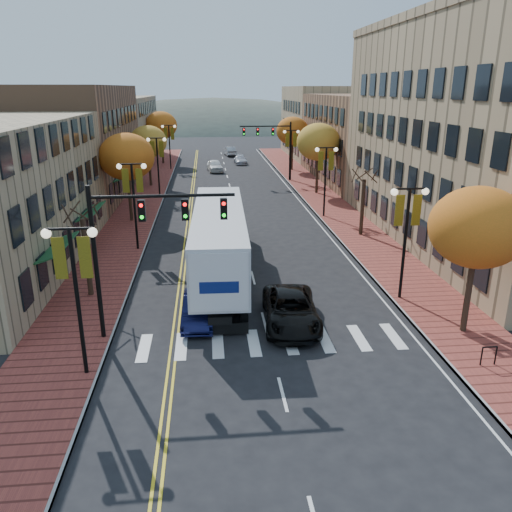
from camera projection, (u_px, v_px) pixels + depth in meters
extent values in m
plane|color=black|center=(275.00, 366.00, 20.35)|extent=(200.00, 200.00, 0.00)
cube|color=brown|center=(144.00, 200.00, 50.14)|extent=(4.00, 85.00, 0.15)
cube|color=brown|center=(319.00, 196.00, 51.79)|extent=(4.00, 85.00, 0.15)
cube|color=brown|center=(64.00, 142.00, 50.96)|extent=(12.00, 24.00, 11.00)
cube|color=#9E8966|center=(109.00, 130.00, 74.77)|extent=(12.00, 26.00, 9.50)
cube|color=#997F5B|center=(509.00, 137.00, 34.74)|extent=(15.00, 28.00, 15.00)
cube|color=brown|center=(381.00, 138.00, 60.05)|extent=(15.00, 24.00, 10.00)
cube|color=#9E8966|center=(336.00, 122.00, 80.63)|extent=(15.00, 20.00, 11.00)
cylinder|color=#382619|center=(87.00, 258.00, 26.34)|extent=(0.28, 0.28, 4.20)
cylinder|color=#382619|center=(130.00, 192.00, 41.31)|extent=(0.28, 0.28, 4.90)
ellipsoid|color=orange|center=(127.00, 157.00, 40.40)|extent=(4.48, 4.48, 3.81)
cylinder|color=#382619|center=(150.00, 165.00, 56.45)|extent=(0.28, 0.28, 4.55)
ellipsoid|color=gold|center=(148.00, 142.00, 55.61)|extent=(4.16, 4.16, 3.54)
cylinder|color=#382619|center=(162.00, 146.00, 73.35)|extent=(0.28, 0.28, 5.04)
ellipsoid|color=orange|center=(161.00, 125.00, 72.40)|extent=(4.61, 4.61, 3.92)
cylinder|color=#382619|center=(469.00, 284.00, 22.28)|extent=(0.28, 0.28, 4.55)
ellipsoid|color=orange|center=(478.00, 227.00, 21.44)|extent=(4.16, 4.16, 3.54)
cylinder|color=#382619|center=(362.00, 207.00, 37.43)|extent=(0.28, 0.28, 4.20)
cylinder|color=#382619|center=(317.00, 170.00, 52.40)|extent=(0.28, 0.28, 4.90)
ellipsoid|color=gold|center=(318.00, 142.00, 51.48)|extent=(4.48, 4.48, 3.81)
cylinder|color=#382619|center=(292.00, 152.00, 67.51)|extent=(0.28, 0.28, 4.76)
ellipsoid|color=orange|center=(293.00, 131.00, 66.62)|extent=(4.35, 4.35, 3.70)
cylinder|color=black|center=(78.00, 306.00, 18.69)|extent=(0.16, 0.16, 6.00)
cylinder|color=black|center=(69.00, 229.00, 17.73)|extent=(1.60, 0.10, 0.10)
sphere|color=#FFF2CC|center=(46.00, 233.00, 17.71)|extent=(0.36, 0.36, 0.36)
sphere|color=#FFF2CC|center=(92.00, 232.00, 17.86)|extent=(0.36, 0.36, 0.36)
cube|color=gold|center=(60.00, 258.00, 18.04)|extent=(0.45, 0.03, 1.60)
cube|color=gold|center=(85.00, 258.00, 18.13)|extent=(0.45, 0.03, 1.60)
cylinder|color=black|center=(135.00, 208.00, 33.78)|extent=(0.16, 0.16, 6.00)
cylinder|color=black|center=(131.00, 164.00, 32.82)|extent=(1.60, 0.10, 0.10)
sphere|color=#FFF2CC|center=(119.00, 166.00, 32.79)|extent=(0.36, 0.36, 0.36)
sphere|color=#FFF2CC|center=(144.00, 166.00, 32.94)|extent=(0.36, 0.36, 0.36)
cube|color=gold|center=(126.00, 181.00, 33.13)|extent=(0.45, 0.03, 1.60)
cube|color=gold|center=(139.00, 180.00, 33.21)|extent=(0.45, 0.03, 1.60)
cylinder|color=black|center=(158.00, 168.00, 50.75)|extent=(0.16, 0.16, 6.00)
cylinder|color=black|center=(156.00, 138.00, 49.79)|extent=(1.60, 0.10, 0.10)
sphere|color=#FFF2CC|center=(148.00, 140.00, 49.77)|extent=(0.36, 0.36, 0.36)
sphere|color=#FFF2CC|center=(164.00, 139.00, 49.91)|extent=(0.36, 0.36, 0.36)
cube|color=gold|center=(152.00, 149.00, 50.10)|extent=(0.45, 0.03, 1.60)
cube|color=gold|center=(161.00, 149.00, 50.18)|extent=(0.45, 0.03, 1.60)
cylinder|color=black|center=(170.00, 148.00, 67.72)|extent=(0.16, 0.16, 6.00)
cylinder|color=black|center=(169.00, 125.00, 66.76)|extent=(1.60, 0.10, 0.10)
sphere|color=#FFF2CC|center=(163.00, 126.00, 66.74)|extent=(0.36, 0.36, 0.36)
sphere|color=#FFF2CC|center=(175.00, 126.00, 66.88)|extent=(0.36, 0.36, 0.36)
cube|color=gold|center=(166.00, 134.00, 67.07)|extent=(0.45, 0.03, 1.60)
cube|color=gold|center=(172.00, 134.00, 67.16)|extent=(0.45, 0.03, 1.60)
cylinder|color=black|center=(404.00, 246.00, 25.73)|extent=(0.16, 0.16, 6.00)
cylinder|color=black|center=(410.00, 189.00, 24.77)|extent=(1.60, 0.10, 0.10)
sphere|color=#FFF2CC|center=(394.00, 192.00, 24.75)|extent=(0.36, 0.36, 0.36)
sphere|color=#FFF2CC|center=(425.00, 191.00, 24.89)|extent=(0.36, 0.36, 0.36)
cube|color=gold|center=(399.00, 211.00, 25.08)|extent=(0.45, 0.03, 1.60)
cube|color=gold|center=(417.00, 210.00, 25.17)|extent=(0.45, 0.03, 1.60)
cylinder|color=black|center=(325.00, 183.00, 42.71)|extent=(0.16, 0.16, 6.00)
cylinder|color=black|center=(327.00, 148.00, 41.74)|extent=(1.60, 0.10, 0.10)
sphere|color=#FFF2CC|center=(317.00, 150.00, 41.72)|extent=(0.36, 0.36, 0.36)
sphere|color=#FFF2CC|center=(336.00, 149.00, 41.87)|extent=(0.36, 0.36, 0.36)
cube|color=gold|center=(321.00, 161.00, 42.06)|extent=(0.45, 0.03, 1.60)
cube|color=gold|center=(331.00, 161.00, 42.14)|extent=(0.45, 0.03, 1.60)
cylinder|color=black|center=(291.00, 156.00, 59.68)|extent=(0.16, 0.16, 6.00)
cylinder|color=black|center=(291.00, 130.00, 58.72)|extent=(1.60, 0.10, 0.10)
sphere|color=#FFF2CC|center=(285.00, 132.00, 58.69)|extent=(0.36, 0.36, 0.36)
sphere|color=#FFF2CC|center=(298.00, 132.00, 58.84)|extent=(0.36, 0.36, 0.36)
cube|color=gold|center=(287.00, 140.00, 59.03)|extent=(0.45, 0.03, 1.60)
cube|color=gold|center=(295.00, 140.00, 59.11)|extent=(0.45, 0.03, 1.60)
cylinder|color=black|center=(96.00, 266.00, 21.37)|extent=(0.20, 0.20, 7.00)
cylinder|color=black|center=(163.00, 196.00, 20.69)|extent=(6.00, 0.14, 0.14)
cube|color=black|center=(142.00, 211.00, 20.80)|extent=(0.30, 0.25, 0.90)
sphere|color=#FF0C0C|center=(141.00, 205.00, 20.58)|extent=(0.16, 0.16, 0.16)
cube|color=black|center=(185.00, 210.00, 20.96)|extent=(0.30, 0.25, 0.90)
sphere|color=#FF0C0C|center=(185.00, 205.00, 20.75)|extent=(0.16, 0.16, 0.16)
cube|color=black|center=(224.00, 209.00, 21.11)|extent=(0.30, 0.25, 0.90)
sphere|color=#FF0C0C|center=(224.00, 204.00, 20.90)|extent=(0.16, 0.16, 0.16)
cylinder|color=black|center=(290.00, 152.00, 59.51)|extent=(0.20, 0.20, 7.00)
cylinder|color=black|center=(265.00, 126.00, 58.27)|extent=(6.00, 0.14, 0.14)
cube|color=black|center=(273.00, 131.00, 58.55)|extent=(0.30, 0.25, 0.90)
sphere|color=#FF0C0C|center=(273.00, 129.00, 58.33)|extent=(0.16, 0.16, 0.16)
cube|color=black|center=(258.00, 132.00, 58.38)|extent=(0.30, 0.25, 0.90)
sphere|color=#FF0C0C|center=(258.00, 129.00, 58.17)|extent=(0.16, 0.16, 0.16)
cube|color=black|center=(244.00, 132.00, 58.23)|extent=(0.30, 0.25, 0.90)
sphere|color=#FF0C0C|center=(244.00, 130.00, 58.02)|extent=(0.16, 0.16, 0.16)
cube|color=black|center=(220.00, 268.00, 28.73)|extent=(1.46, 13.95, 0.37)
cube|color=silver|center=(219.00, 237.00, 28.13)|extent=(3.17, 14.00, 3.00)
cube|color=black|center=(220.00, 217.00, 36.55)|extent=(2.77, 3.29, 2.68)
cylinder|color=black|center=(196.00, 316.00, 23.51)|extent=(0.40, 1.08, 1.07)
cylinder|color=black|center=(244.00, 315.00, 23.66)|extent=(0.40, 1.08, 1.07)
cylinder|color=black|center=(197.00, 305.00, 24.73)|extent=(0.40, 1.08, 1.07)
cylinder|color=black|center=(243.00, 304.00, 24.88)|extent=(0.40, 1.08, 1.07)
cylinder|color=black|center=(204.00, 238.00, 35.66)|extent=(0.40, 1.08, 1.07)
cylinder|color=black|center=(236.00, 238.00, 35.81)|extent=(0.40, 1.08, 1.07)
cylinder|color=black|center=(205.00, 230.00, 37.89)|extent=(0.40, 1.08, 1.07)
cylinder|color=black|center=(235.00, 229.00, 38.04)|extent=(0.40, 1.08, 1.07)
imported|color=black|center=(199.00, 308.00, 24.03)|extent=(1.65, 4.24, 1.38)
imported|color=black|center=(291.00, 310.00, 23.68)|extent=(2.85, 5.59, 1.51)
imported|color=white|center=(215.00, 166.00, 67.31)|extent=(2.38, 4.79, 1.57)
imported|color=#BAB8C1|center=(240.00, 160.00, 74.17)|extent=(1.85, 4.31, 1.24)
imported|color=#A1A3A9|center=(230.00, 151.00, 83.01)|extent=(2.15, 4.66, 1.48)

